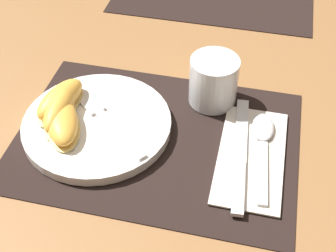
# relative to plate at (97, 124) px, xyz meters

# --- Properties ---
(ground_plane) EXTENTS (3.00, 3.00, 0.00)m
(ground_plane) POSITION_rel_plate_xyz_m (0.10, 0.00, -0.01)
(ground_plane) COLOR olive
(placemat) EXTENTS (0.43, 0.31, 0.00)m
(placemat) POSITION_rel_plate_xyz_m (0.10, 0.00, -0.01)
(placemat) COLOR black
(placemat) RESTS_ON ground_plane
(plate) EXTENTS (0.23, 0.23, 0.02)m
(plate) POSITION_rel_plate_xyz_m (0.00, 0.00, 0.00)
(plate) COLOR white
(plate) RESTS_ON placemat
(juice_glass) EXTENTS (0.08, 0.08, 0.08)m
(juice_glass) POSITION_rel_plate_xyz_m (0.16, 0.11, 0.03)
(juice_glass) COLOR silver
(juice_glass) RESTS_ON placemat
(napkin) EXTENTS (0.10, 0.20, 0.00)m
(napkin) POSITION_rel_plate_xyz_m (0.24, -0.01, -0.01)
(napkin) COLOR silver
(napkin) RESTS_ON placemat
(knife) EXTENTS (0.04, 0.23, 0.01)m
(knife) POSITION_rel_plate_xyz_m (0.23, -0.01, -0.00)
(knife) COLOR silver
(knife) RESTS_ON napkin
(spoon) EXTENTS (0.04, 0.18, 0.01)m
(spoon) POSITION_rel_plate_xyz_m (0.26, 0.03, -0.00)
(spoon) COLOR silver
(spoon) RESTS_ON napkin
(fork) EXTENTS (0.16, 0.14, 0.00)m
(fork) POSITION_rel_plate_xyz_m (0.00, 0.01, 0.01)
(fork) COLOR silver
(fork) RESTS_ON plate
(citrus_wedge_0) EXTENTS (0.07, 0.11, 0.04)m
(citrus_wedge_0) POSITION_rel_plate_xyz_m (-0.06, 0.02, 0.02)
(citrus_wedge_0) COLOR #F4DB84
(citrus_wedge_0) RESTS_ON plate
(citrus_wedge_1) EXTENTS (0.05, 0.12, 0.04)m
(citrus_wedge_1) POSITION_rel_plate_xyz_m (-0.06, -0.00, 0.02)
(citrus_wedge_1) COLOR #F4DB84
(citrus_wedge_1) RESTS_ON plate
(citrus_wedge_2) EXTENTS (0.10, 0.12, 0.03)m
(citrus_wedge_2) POSITION_rel_plate_xyz_m (-0.04, -0.03, 0.02)
(citrus_wedge_2) COLOR #F4DB84
(citrus_wedge_2) RESTS_ON plate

